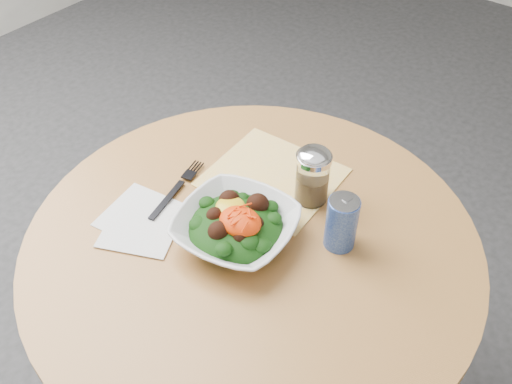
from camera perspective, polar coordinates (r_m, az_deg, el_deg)
table at (r=1.28m, az=-0.38°, el=-10.49°), size 0.90×0.90×0.75m
cloth_napkin at (r=1.25m, az=1.68°, el=1.51°), size 0.28×0.26×0.00m
paper_napkins at (r=1.18m, az=-11.42°, el=-2.85°), size 0.20×0.20×0.00m
salad_bowl at (r=1.10m, az=-2.01°, el=-3.44°), size 0.26×0.26×0.09m
fork at (r=1.23m, az=-7.79°, el=0.47°), size 0.06×0.20×0.00m
spice_shaker at (r=1.16m, az=5.67°, el=1.60°), size 0.07×0.07×0.13m
beverage_can at (r=1.09m, az=8.55°, el=-3.04°), size 0.06×0.06×0.12m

